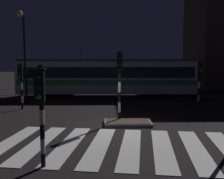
{
  "coord_description": "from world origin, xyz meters",
  "views": [
    {
      "loc": [
        -0.28,
        -12.17,
        3.18
      ],
      "look_at": [
        0.02,
        3.95,
        1.4
      ],
      "focal_mm": 43.2,
      "sensor_mm": 36.0,
      "label": 1
    }
  ],
  "objects": [
    {
      "name": "rail_near",
      "position": [
        0.0,
        10.32,
        0.01
      ],
      "size": [
        80.0,
        0.12,
        0.03
      ],
      "primitive_type": "cube",
      "color": "#59595E",
      "rests_on": "ground"
    },
    {
      "name": "traffic_light_corner_far_left",
      "position": [
        -5.78,
        5.05,
        1.98
      ],
      "size": [
        0.36,
        0.42,
        3.0
      ],
      "color": "black",
      "rests_on": "ground"
    },
    {
      "name": "traffic_light_median_centre",
      "position": [
        0.34,
        1.27,
        2.37
      ],
      "size": [
        0.36,
        0.42,
        3.6
      ],
      "color": "black",
      "rests_on": "ground"
    },
    {
      "name": "crosswalk_zebra",
      "position": [
        0.0,
        -2.53,
        0.01
      ],
      "size": [
        9.4,
        5.9,
        0.02
      ],
      "color": "silver",
      "rests_on": "ground"
    },
    {
      "name": "street_lamp_trackside_left",
      "position": [
        -6.59,
        8.53,
        4.3
      ],
      "size": [
        0.44,
        1.21,
        6.72
      ],
      "color": "black",
      "rests_on": "ground"
    },
    {
      "name": "rail_far",
      "position": [
        0.0,
        11.75,
        0.01
      ],
      "size": [
        80.0,
        0.12,
        0.03
      ],
      "primitive_type": "cube",
      "color": "#59595E",
      "rests_on": "ground"
    },
    {
      "name": "traffic_light_kerb_mid_left",
      "position": [
        -2.18,
        -4.53,
        2.0
      ],
      "size": [
        0.36,
        0.42,
        3.04
      ],
      "color": "black",
      "rests_on": "ground"
    },
    {
      "name": "tram",
      "position": [
        -0.24,
        11.03,
        1.75
      ],
      "size": [
        15.29,
        2.58,
        4.15
      ],
      "color": "silver",
      "rests_on": "ground"
    },
    {
      "name": "traffic_light_corner_far_right",
      "position": [
        5.72,
        5.11,
        2.04
      ],
      "size": [
        0.36,
        0.42,
        3.09
      ],
      "color": "black",
      "rests_on": "ground"
    },
    {
      "name": "ground_plane",
      "position": [
        0.0,
        0.0,
        0.0
      ],
      "size": [
        120.0,
        120.0,
        0.0
      ],
      "primitive_type": "plane",
      "color": "black"
    },
    {
      "name": "traffic_island",
      "position": [
        0.74,
        0.87,
        0.09
      ],
      "size": [
        2.31,
        1.39,
        0.18
      ],
      "color": "slate",
      "rests_on": "ground"
    }
  ]
}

